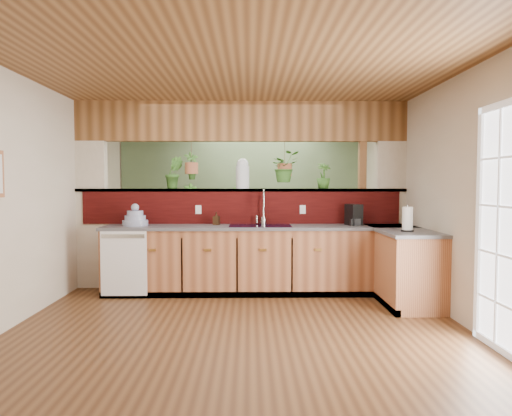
{
  "coord_description": "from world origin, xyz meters",
  "views": [
    {
      "loc": [
        0.11,
        -5.07,
        1.45
      ],
      "look_at": [
        0.19,
        0.7,
        1.15
      ],
      "focal_mm": 32.0,
      "sensor_mm": 36.0,
      "label": 1
    }
  ],
  "objects_px": {
    "coffee_maker": "(354,216)",
    "dish_stack": "(135,219)",
    "soap_dispenser": "(216,218)",
    "shelving_console": "(215,236)",
    "glass_jar": "(243,174)",
    "faucet": "(263,206)",
    "paper_towel": "(408,220)"
  },
  "relations": [
    {
      "from": "dish_stack",
      "to": "shelving_console",
      "type": "bearing_deg",
      "value": 68.71
    },
    {
      "from": "paper_towel",
      "to": "shelving_console",
      "type": "xyz_separation_m",
      "value": [
        -2.48,
        3.05,
        -0.54
      ]
    },
    {
      "from": "dish_stack",
      "to": "glass_jar",
      "type": "xyz_separation_m",
      "value": [
        1.42,
        0.36,
        0.61
      ]
    },
    {
      "from": "paper_towel",
      "to": "shelving_console",
      "type": "bearing_deg",
      "value": 129.13
    },
    {
      "from": "faucet",
      "to": "glass_jar",
      "type": "relative_size",
      "value": 1.14
    },
    {
      "from": "soap_dispenser",
      "to": "glass_jar",
      "type": "height_order",
      "value": "glass_jar"
    },
    {
      "from": "dish_stack",
      "to": "glass_jar",
      "type": "height_order",
      "value": "glass_jar"
    },
    {
      "from": "faucet",
      "to": "soap_dispenser",
      "type": "relative_size",
      "value": 2.77
    },
    {
      "from": "dish_stack",
      "to": "coffee_maker",
      "type": "bearing_deg",
      "value": 0.41
    },
    {
      "from": "glass_jar",
      "to": "soap_dispenser",
      "type": "bearing_deg",
      "value": -145.19
    },
    {
      "from": "glass_jar",
      "to": "shelving_console",
      "type": "bearing_deg",
      "value": 105.96
    },
    {
      "from": "soap_dispenser",
      "to": "shelving_console",
      "type": "distance_m",
      "value": 2.21
    },
    {
      "from": "dish_stack",
      "to": "shelving_console",
      "type": "distance_m",
      "value": 2.47
    },
    {
      "from": "soap_dispenser",
      "to": "dish_stack",
      "type": "bearing_deg",
      "value": -174.0
    },
    {
      "from": "soap_dispenser",
      "to": "shelving_console",
      "type": "relative_size",
      "value": 0.11
    },
    {
      "from": "coffee_maker",
      "to": "shelving_console",
      "type": "relative_size",
      "value": 0.18
    },
    {
      "from": "faucet",
      "to": "soap_dispenser",
      "type": "distance_m",
      "value": 0.66
    },
    {
      "from": "faucet",
      "to": "dish_stack",
      "type": "relative_size",
      "value": 1.43
    },
    {
      "from": "dish_stack",
      "to": "paper_towel",
      "type": "xyz_separation_m",
      "value": [
        3.36,
        -0.79,
        0.05
      ]
    },
    {
      "from": "paper_towel",
      "to": "shelving_console",
      "type": "relative_size",
      "value": 0.2
    },
    {
      "from": "soap_dispenser",
      "to": "paper_towel",
      "type": "distance_m",
      "value": 2.46
    },
    {
      "from": "soap_dispenser",
      "to": "shelving_console",
      "type": "bearing_deg",
      "value": 95.09
    },
    {
      "from": "faucet",
      "to": "coffee_maker",
      "type": "relative_size",
      "value": 1.71
    },
    {
      "from": "paper_towel",
      "to": "coffee_maker",
      "type": "bearing_deg",
      "value": 118.37
    },
    {
      "from": "coffee_maker",
      "to": "dish_stack",
      "type": "bearing_deg",
      "value": 164.89
    },
    {
      "from": "coffee_maker",
      "to": "shelving_console",
      "type": "bearing_deg",
      "value": 116.88
    },
    {
      "from": "faucet",
      "to": "soap_dispenser",
      "type": "bearing_deg",
      "value": -177.82
    },
    {
      "from": "paper_towel",
      "to": "glass_jar",
      "type": "height_order",
      "value": "glass_jar"
    },
    {
      "from": "faucet",
      "to": "dish_stack",
      "type": "xyz_separation_m",
      "value": [
        -1.71,
        -0.14,
        -0.17
      ]
    },
    {
      "from": "dish_stack",
      "to": "paper_towel",
      "type": "bearing_deg",
      "value": -13.28
    },
    {
      "from": "dish_stack",
      "to": "soap_dispenser",
      "type": "distance_m",
      "value": 1.08
    },
    {
      "from": "soap_dispenser",
      "to": "paper_towel",
      "type": "xyz_separation_m",
      "value": [
        2.29,
        -0.91,
        0.05
      ]
    }
  ]
}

